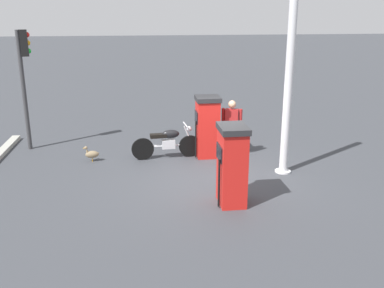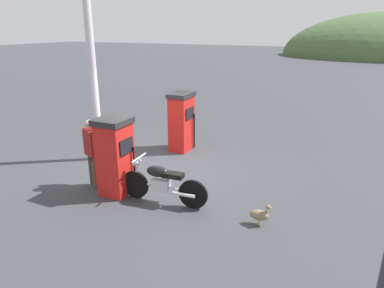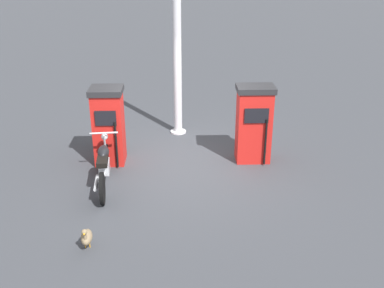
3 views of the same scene
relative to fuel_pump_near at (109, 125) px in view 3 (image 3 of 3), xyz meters
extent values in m
plane|color=#383A3F|center=(0.18, 1.56, -0.86)|extent=(120.00, 120.00, 0.00)
cube|color=red|center=(0.00, 0.00, -0.07)|extent=(0.60, 0.63, 1.57)
cube|color=black|center=(0.31, 0.00, 0.27)|extent=(0.03, 0.44, 0.32)
cube|color=#262628|center=(0.00, 0.00, 0.77)|extent=(0.66, 0.69, 0.12)
cylinder|color=black|center=(0.35, 0.19, -0.31)|extent=(0.04, 0.04, 1.02)
cube|color=red|center=(0.00, 3.13, -0.07)|extent=(0.52, 0.73, 1.58)
cube|color=black|center=(0.27, 3.13, 0.28)|extent=(0.03, 0.51, 0.32)
cube|color=#262628|center=(0.00, 3.13, 0.78)|extent=(0.57, 0.80, 0.12)
cylinder|color=black|center=(0.31, 3.35, -0.30)|extent=(0.04, 0.04, 1.03)
cylinder|color=black|center=(0.49, -0.02, -0.55)|extent=(0.61, 0.11, 0.61)
cylinder|color=black|center=(1.79, 0.09, -0.55)|extent=(0.61, 0.11, 0.61)
cube|color=silver|center=(1.09, 0.03, -0.45)|extent=(0.38, 0.23, 0.24)
cylinder|color=silver|center=(1.14, 0.04, -0.50)|extent=(0.98, 0.13, 0.05)
ellipsoid|color=black|center=(1.02, 0.03, -0.17)|extent=(0.50, 0.26, 0.24)
cube|color=black|center=(1.36, 0.05, -0.20)|extent=(0.46, 0.24, 0.10)
cylinder|color=silver|center=(0.53, -0.01, -0.25)|extent=(0.26, 0.06, 0.57)
cylinder|color=silver|center=(0.61, -0.01, 0.07)|extent=(0.08, 0.56, 0.04)
sphere|color=silver|center=(0.51, -0.02, -0.05)|extent=(0.15, 0.15, 0.14)
cylinder|color=silver|center=(1.60, -0.05, -0.53)|extent=(0.55, 0.12, 0.07)
cylinder|color=#473828|center=(-0.76, 0.08, -0.48)|extent=(0.17, 0.17, 0.76)
cylinder|color=#473828|center=(-0.57, 0.02, -0.48)|extent=(0.17, 0.17, 0.76)
cube|color=maroon|center=(-0.67, 0.05, 0.19)|extent=(0.41, 0.31, 0.57)
cylinder|color=maroon|center=(-0.89, 0.13, 0.22)|extent=(0.12, 0.12, 0.54)
cylinder|color=maroon|center=(-0.44, -0.03, 0.22)|extent=(0.12, 0.12, 0.54)
sphere|color=tan|center=(-0.67, 0.05, 0.61)|extent=(0.27, 0.27, 0.21)
ellipsoid|color=#847051|center=(3.15, 0.05, -0.66)|extent=(0.36, 0.20, 0.20)
cylinder|color=#847051|center=(3.27, 0.06, -0.60)|extent=(0.06, 0.06, 0.14)
sphere|color=#847051|center=(3.30, 0.06, -0.47)|extent=(0.09, 0.09, 0.09)
cone|color=orange|center=(3.36, 0.06, -0.47)|extent=(0.06, 0.04, 0.04)
cone|color=#847051|center=(2.99, 0.04, -0.63)|extent=(0.07, 0.07, 0.07)
cylinder|color=orange|center=(3.15, 0.08, -0.81)|extent=(0.02, 0.02, 0.10)
cylinder|color=orange|center=(3.15, 0.01, -0.81)|extent=(0.02, 0.02, 0.10)
cylinder|color=silver|center=(-1.70, 1.49, 1.38)|extent=(0.20, 0.20, 4.48)
cylinder|color=silver|center=(-1.70, 1.49, -0.84)|extent=(0.40, 0.40, 0.04)
camera|label=1|loc=(1.91, 11.44, 3.09)|focal=40.84mm
camera|label=2|loc=(4.41, -5.53, 2.62)|focal=32.37mm
camera|label=3|loc=(9.08, 1.51, 3.46)|focal=42.20mm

